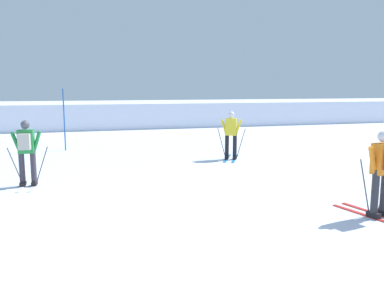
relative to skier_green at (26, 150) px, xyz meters
name	(u,v)px	position (x,y,z in m)	size (l,w,h in m)	color
ground_plane	(163,219)	(2.84, -3.43, -0.95)	(120.00, 120.00, 0.00)	silver
far_snow_ridge	(105,114)	(2.84, 16.68, -0.17)	(80.00, 7.43, 1.57)	silver
skier_green	(26,150)	(0.00, 0.00, 0.00)	(1.00, 1.63, 1.71)	silver
skier_orange	(382,170)	(6.95, -4.46, 0.00)	(0.98, 1.64, 1.71)	red
skier_yellow	(231,134)	(6.43, 2.16, -0.04)	(1.08, 1.58, 1.71)	#237AC6
trail_marker_pole	(64,120)	(0.68, 5.87, 0.30)	(0.05, 0.05, 2.50)	#1E56AD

